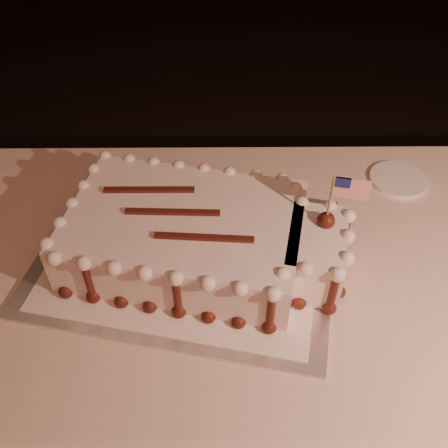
{
  "coord_description": "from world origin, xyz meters",
  "views": [
    {
      "loc": [
        -0.16,
        -0.11,
        1.55
      ],
      "look_at": [
        -0.15,
        0.61,
        0.85
      ],
      "focal_mm": 40.0,
      "sensor_mm": 36.0,
      "label": 1
    }
  ],
  "objects_px": {
    "side_plate": "(398,179)",
    "cake_board": "(187,255)",
    "banquet_table": "(281,351)",
    "sheet_cake": "(201,237)"
  },
  "relations": [
    {
      "from": "side_plate",
      "to": "cake_board",
      "type": "bearing_deg",
      "value": -154.5
    },
    {
      "from": "banquet_table",
      "to": "cake_board",
      "type": "relative_size",
      "value": 3.88
    },
    {
      "from": "sheet_cake",
      "to": "side_plate",
      "type": "distance_m",
      "value": 0.55
    },
    {
      "from": "banquet_table",
      "to": "sheet_cake",
      "type": "distance_m",
      "value": 0.48
    },
    {
      "from": "banquet_table",
      "to": "side_plate",
      "type": "bearing_deg",
      "value": 41.61
    },
    {
      "from": "cake_board",
      "to": "sheet_cake",
      "type": "bearing_deg",
      "value": 0.14
    },
    {
      "from": "sheet_cake",
      "to": "side_plate",
      "type": "bearing_deg",
      "value": 27.6
    },
    {
      "from": "sheet_cake",
      "to": "side_plate",
      "type": "height_order",
      "value": "sheet_cake"
    },
    {
      "from": "sheet_cake",
      "to": "banquet_table",
      "type": "bearing_deg",
      "value": 0.03
    },
    {
      "from": "banquet_table",
      "to": "sheet_cake",
      "type": "relative_size",
      "value": 3.93
    }
  ]
}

